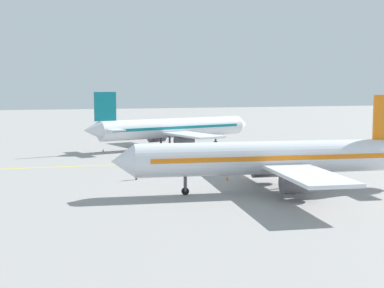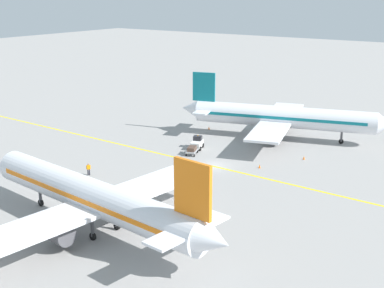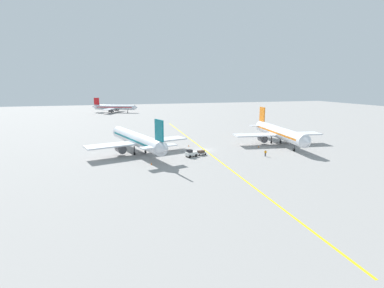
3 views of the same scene
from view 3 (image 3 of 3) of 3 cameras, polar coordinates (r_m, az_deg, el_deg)
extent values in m
plane|color=gray|center=(86.26, 2.40, -1.13)|extent=(400.00, 400.00, 0.00)
cube|color=yellow|center=(86.26, 2.40, -1.13)|extent=(5.44, 119.91, 0.01)
cylinder|color=silver|center=(83.37, -10.49, 0.91)|extent=(11.79, 29.82, 3.60)
cone|color=silver|center=(98.39, -14.04, 2.36)|extent=(3.95, 3.26, 3.42)
cone|color=silver|center=(68.56, -5.29, -0.96)|extent=(3.77, 3.73, 3.06)
cube|color=#0F727F|center=(83.35, -10.49, 1.01)|extent=(11.00, 26.95, 0.50)
cube|color=silver|center=(82.59, -10.21, 0.32)|extent=(28.34, 12.77, 0.36)
cylinder|color=#4C4C51|center=(81.14, -13.44, -0.92)|extent=(3.00, 3.69, 2.20)
cylinder|color=#4C4C51|center=(84.80, -7.05, -0.16)|extent=(3.00, 3.69, 2.20)
cube|color=#0F727F|center=(70.03, -6.29, 2.62)|extent=(1.46, 3.94, 5.00)
cube|color=silver|center=(71.17, -6.40, -0.44)|extent=(9.31, 4.81, 0.24)
cylinder|color=#4C4C51|center=(92.64, -12.67, 0.36)|extent=(0.36, 0.36, 2.00)
cylinder|color=black|center=(92.84, -12.64, -0.24)|extent=(0.49, 0.85, 0.80)
cylinder|color=#4C4C51|center=(81.44, -10.94, -1.08)|extent=(0.36, 0.36, 2.00)
cylinder|color=black|center=(81.66, -10.91, -1.76)|extent=(0.49, 0.85, 0.80)
cylinder|color=#4C4C51|center=(82.63, -8.88, -0.82)|extent=(0.36, 0.36, 2.00)
cylinder|color=black|center=(82.85, -8.85, -1.50)|extent=(0.49, 0.85, 0.80)
cylinder|color=silver|center=(97.00, 16.30, 2.11)|extent=(7.01, 30.21, 3.60)
cone|color=silver|center=(82.98, 21.15, 0.28)|extent=(3.67, 2.78, 3.42)
cone|color=silver|center=(111.85, 12.63, 3.64)|extent=(3.38, 3.33, 3.06)
cube|color=orange|center=(96.98, 16.30, 2.20)|extent=(6.71, 27.24, 0.50)
cube|color=silver|center=(98.00, 16.02, 1.79)|extent=(28.41, 8.37, 0.36)
cylinder|color=#4C4C51|center=(100.47, 18.55, 1.14)|extent=(2.55, 3.43, 2.20)
cylinder|color=#4C4C51|center=(96.16, 13.29, 0.99)|extent=(2.55, 3.43, 2.20)
cube|color=orange|center=(109.10, 13.22, 5.54)|extent=(0.82, 4.01, 5.00)
cube|color=silver|center=(109.09, 13.23, 3.47)|extent=(9.22, 3.41, 0.24)
cylinder|color=#4C4C51|center=(89.04, 18.89, -0.42)|extent=(0.36, 0.36, 2.00)
cylinder|color=black|center=(89.24, 18.85, -1.05)|extent=(0.37, 0.83, 0.80)
cylinder|color=#4C4C51|center=(99.86, 16.55, 0.95)|extent=(0.36, 0.36, 2.00)
cylinder|color=black|center=(100.04, 16.52, 0.39)|extent=(0.37, 0.83, 0.80)
cylinder|color=#4C4C51|center=(98.50, 14.88, 0.91)|extent=(0.36, 0.36, 2.00)
cylinder|color=black|center=(98.68, 14.85, 0.33)|extent=(0.37, 0.83, 0.80)
cylinder|color=silver|center=(204.46, -14.48, 6.79)|extent=(25.80, 14.45, 3.24)
cone|color=silver|center=(199.14, -10.59, 6.84)|extent=(3.27, 3.71, 3.08)
cone|color=silver|center=(210.75, -18.22, 6.78)|extent=(3.62, 3.64, 2.75)
cube|color=red|center=(204.45, -14.48, 6.82)|extent=(23.38, 13.33, 0.45)
cube|color=silver|center=(204.86, -14.70, 6.60)|extent=(14.98, 24.79, 0.32)
cylinder|color=#4C4C51|center=(209.07, -14.19, 6.41)|extent=(3.45, 3.02, 1.98)
cylinder|color=#4C4C51|center=(200.85, -15.19, 6.16)|extent=(3.45, 3.02, 1.98)
cube|color=red|center=(209.51, -17.72, 7.77)|extent=(3.39, 1.83, 4.50)
cube|color=silver|center=(209.53, -17.56, 6.82)|extent=(5.41, 8.25, 0.22)
cylinder|color=#4C4C51|center=(201.37, -12.17, 6.21)|extent=(0.32, 0.32, 1.80)
cylinder|color=black|center=(201.45, -12.16, 5.95)|extent=(0.76, 0.53, 0.72)
cylinder|color=#4C4C51|center=(206.66, -14.75, 6.22)|extent=(0.32, 0.32, 1.80)
cylinder|color=black|center=(206.74, -14.74, 5.97)|extent=(0.76, 0.53, 0.72)
cylinder|color=#4C4C51|center=(204.03, -15.07, 6.14)|extent=(0.32, 0.32, 1.80)
cylinder|color=black|center=(204.11, -15.06, 5.89)|extent=(0.76, 0.53, 0.72)
cube|color=white|center=(78.08, -0.12, -1.86)|extent=(3.33, 2.45, 0.90)
cube|color=black|center=(77.58, -0.44, -1.34)|extent=(1.47, 1.58, 0.70)
sphere|color=orange|center=(77.49, -0.44, -1.03)|extent=(0.16, 0.16, 0.16)
cylinder|color=black|center=(77.04, -0.37, -2.38)|extent=(0.74, 0.48, 0.70)
cylinder|color=black|center=(78.22, -1.02, -2.17)|extent=(0.74, 0.48, 0.70)
cylinder|color=black|center=(78.18, 0.79, -2.18)|extent=(0.74, 0.48, 0.70)
cylinder|color=black|center=(79.34, 0.13, -1.98)|extent=(0.74, 0.48, 0.70)
cube|color=gray|center=(80.04, 1.73, -1.72)|extent=(2.92, 2.22, 0.20)
cube|color=#4C382D|center=(79.95, 1.73, -1.44)|extent=(2.10, 1.68, 0.60)
cylinder|color=black|center=(79.00, 1.42, -2.13)|extent=(0.46, 0.28, 0.44)
cylinder|color=black|center=(79.97, 0.86, -1.96)|extent=(0.46, 0.28, 0.44)
cylinder|color=black|center=(80.27, 2.59, -1.92)|extent=(0.46, 0.28, 0.44)
cylinder|color=black|center=(81.22, 2.02, -1.76)|extent=(0.46, 0.28, 0.44)
cylinder|color=#23232D|center=(80.88, 13.87, -2.00)|extent=(0.16, 0.16, 0.85)
cylinder|color=#23232D|center=(80.91, 13.73, -1.99)|extent=(0.16, 0.16, 0.85)
cube|color=orange|center=(80.74, 13.82, -1.49)|extent=(0.42, 0.39, 0.60)
cylinder|color=orange|center=(80.71, 13.99, -1.51)|extent=(0.10, 0.10, 0.55)
cylinder|color=orange|center=(80.76, 13.65, -1.48)|extent=(0.10, 0.10, 0.55)
sphere|color=#9E7051|center=(80.64, 13.84, -1.20)|extent=(0.22, 0.22, 0.22)
cone|color=orange|center=(91.81, 12.59, -0.45)|extent=(0.32, 0.32, 0.55)
cone|color=orange|center=(71.12, -7.74, -3.73)|extent=(0.32, 0.32, 0.55)
cone|color=orange|center=(92.63, -5.59, -0.12)|extent=(0.32, 0.32, 0.55)
cone|color=orange|center=(90.88, -0.61, -0.29)|extent=(0.32, 0.32, 0.55)
camera|label=1|loc=(118.42, 46.02, 4.46)|focal=50.00mm
camera|label=2|loc=(148.06, 20.95, 12.92)|focal=50.00mm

